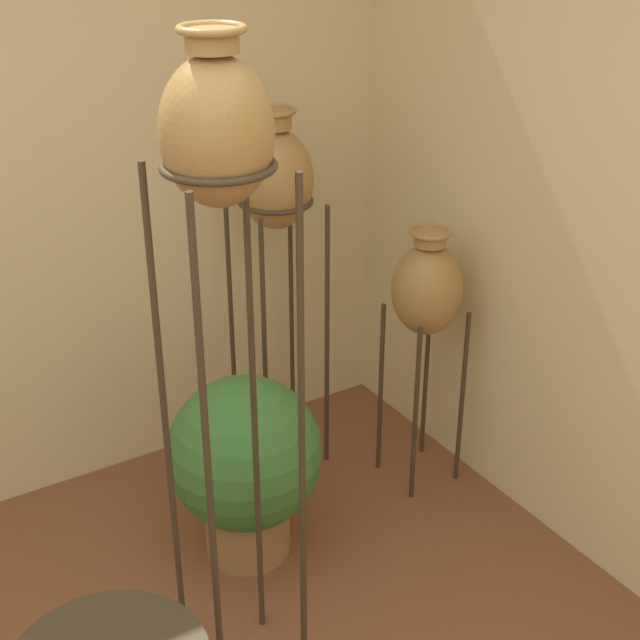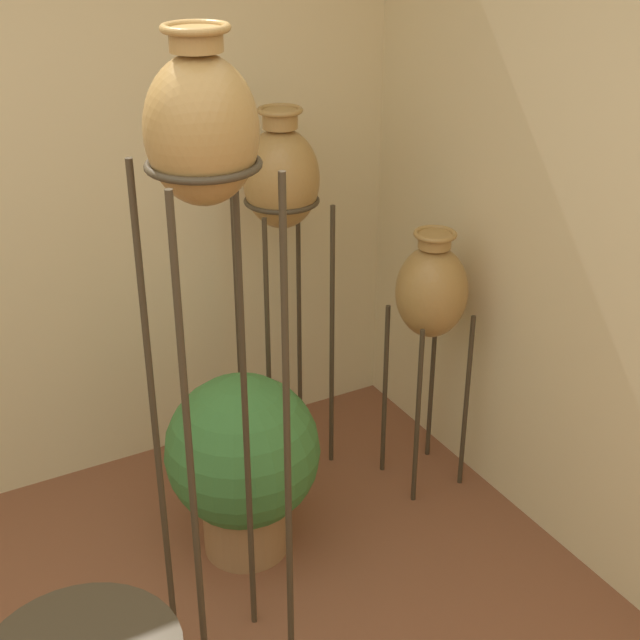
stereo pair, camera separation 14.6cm
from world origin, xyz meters
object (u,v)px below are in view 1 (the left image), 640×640
object	(u,v)px
vase_stand_tall	(218,159)
potted_plant	(245,462)
vase_stand_medium	(275,185)
vase_stand_short	(427,292)

from	to	relation	value
vase_stand_tall	potted_plant	xyz separation A→B (m)	(0.29, 0.52, -1.32)
vase_stand_medium	potted_plant	world-z (taller)	vase_stand_medium
vase_stand_tall	potted_plant	bearing A→B (deg)	60.96
vase_stand_tall	vase_stand_medium	bearing A→B (deg)	54.74
vase_stand_medium	potted_plant	bearing A→B (deg)	-130.92
vase_stand_medium	potted_plant	xyz separation A→B (m)	(-0.42, -0.49, -0.86)
vase_stand_tall	vase_stand_short	world-z (taller)	vase_stand_tall
vase_stand_medium	vase_stand_short	size ratio (longest dim) A/B	1.38
vase_stand_medium	vase_stand_short	world-z (taller)	vase_stand_medium
vase_stand_tall	vase_stand_short	bearing A→B (deg)	26.29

